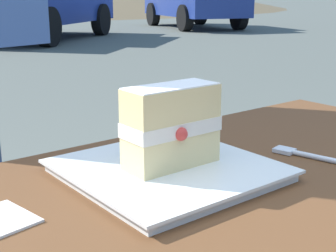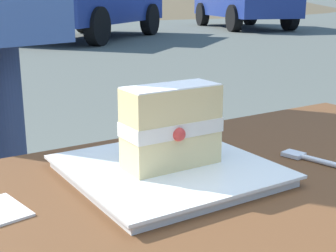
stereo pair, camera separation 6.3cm
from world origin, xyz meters
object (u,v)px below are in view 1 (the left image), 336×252
at_px(dessert_plate, 168,170).
at_px(dessert_fork, 320,158).
at_px(cake_slice, 171,126).
at_px(parked_car_near, 39,0).

xyz_separation_m(dessert_plate, dessert_fork, (-0.21, 0.09, -0.00)).
distance_m(dessert_plate, cake_slice, 0.06).
xyz_separation_m(dessert_fork, parked_car_near, (-3.72, -9.31, 0.12)).
height_order(cake_slice, dessert_fork, cake_slice).
bearing_deg(cake_slice, parked_car_near, -113.05).
distance_m(cake_slice, dessert_fork, 0.24).
relative_size(cake_slice, dessert_fork, 0.77).
height_order(cake_slice, parked_car_near, parked_car_near).
bearing_deg(dessert_plate, parked_car_near, -113.08).
relative_size(dessert_plate, cake_slice, 1.96).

